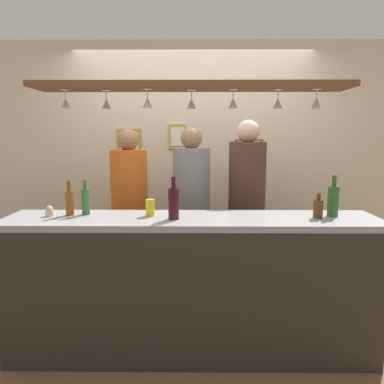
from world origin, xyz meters
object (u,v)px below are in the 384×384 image
Objects in this scene: person_left_orange_shirt at (130,201)px; picture_frame_caricature at (129,145)px; bottle_champagne_green at (333,200)px; picture_frame_lower_pair at (249,148)px; bottle_beer_amber_tall at (69,202)px; picture_frame_crest at (177,137)px; bottle_beer_brown_stubby at (318,208)px; cupcake at (49,211)px; person_right_brown_shirt at (247,196)px; bottle_wine_dark_red at (174,203)px; bottle_beer_green_import at (86,201)px; drink_can at (150,208)px; person_middle_grey_shirt at (191,200)px.

picture_frame_caricature is at bearing 98.98° from person_left_orange_shirt.
picture_frame_lower_pair is (-0.43, 1.35, 0.33)m from bottle_champagne_green.
picture_frame_lower_pair is at bearing 41.82° from bottle_beer_amber_tall.
person_left_orange_shirt is 0.80m from picture_frame_caricature.
picture_frame_caricature is 1.31× the size of picture_frame_crest.
bottle_beer_brown_stubby is 2.31× the size of cupcake.
person_right_brown_shirt reaches higher than picture_frame_caricature.
cupcake is at bearing -120.62° from person_left_orange_shirt.
bottle_wine_dark_red is (-0.63, -0.86, 0.09)m from person_right_brown_shirt.
bottle_champagne_green is 1.15× the size of picture_frame_crest.
bottle_beer_amber_tall is at bearing 170.72° from bottle_wine_dark_red.
person_right_brown_shirt is at bearing 116.47° from bottle_beer_brown_stubby.
picture_frame_lower_pair reaches higher than bottle_wine_dark_red.
bottle_wine_dark_red is 1.15× the size of picture_frame_crest.
bottle_champagne_green is at bearing 0.72° from cupcake.
person_left_orange_shirt is at bearing -81.02° from picture_frame_caricature.
cupcake is (-0.91, 0.09, -0.08)m from bottle_wine_dark_red.
bottle_beer_green_import and bottle_beer_amber_tall have the same top height.
bottle_wine_dark_red is at bearing -31.81° from drink_can.
bottle_beer_amber_tall is at bearing -152.54° from person_right_brown_shirt.
bottle_beer_green_import is 1.00× the size of bottle_beer_amber_tall.
bottle_beer_green_import is at bearing 174.65° from drink_can.
person_middle_grey_shirt is at bearing -134.84° from picture_frame_lower_pair.
bottle_champagne_green reaches higher than bottle_beer_amber_tall.
picture_frame_crest reaches higher than picture_frame_lower_pair.
bottle_wine_dark_red is at bearing -5.69° from cupcake.
bottle_beer_amber_tall is at bearing 14.40° from cupcake.
bottle_wine_dark_red is at bearing -126.30° from person_right_brown_shirt.
bottle_champagne_green is at bearing -24.55° from person_left_orange_shirt.
picture_frame_crest is at bearing 64.64° from bottle_beer_green_import.
bottle_beer_green_import is 3.33× the size of cupcake.
person_middle_grey_shirt is 1.28m from bottle_champagne_green.
picture_frame_crest is (0.62, 1.31, 0.47)m from bottle_beer_green_import.
bottle_champagne_green is (0.53, -0.74, 0.09)m from person_right_brown_shirt.
bottle_beer_brown_stubby is 1.21m from drink_can.
bottle_beer_green_import is at bearing 166.79° from bottle_wine_dark_red.
bottle_beer_amber_tall is 3.33× the size of cupcake.
person_right_brown_shirt is 6.76× the size of bottle_beer_amber_tall.
bottle_beer_amber_tall is 1.00× the size of picture_frame_crest.
picture_frame_caricature reaches higher than bottle_champagne_green.
bottle_beer_brown_stubby is at bearing -28.36° from person_left_orange_shirt.
bottle_beer_green_import is (-1.29, -0.70, 0.08)m from person_right_brown_shirt.
person_left_orange_shirt is at bearing 73.82° from bottle_beer_green_import.
person_middle_grey_shirt is 0.98m from picture_frame_lower_pair.
picture_frame_crest is at bearing 104.30° from person_middle_grey_shirt.
picture_frame_caricature is at bearing 138.21° from bottle_beer_brown_stubby.
picture_frame_caricature is at bearing 105.61° from drink_can.
cupcake is at bearing -143.38° from person_middle_grey_shirt.
bottle_wine_dark_red reaches higher than bottle_beer_green_import.
bottle_beer_green_import is 2.13× the size of drink_can.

